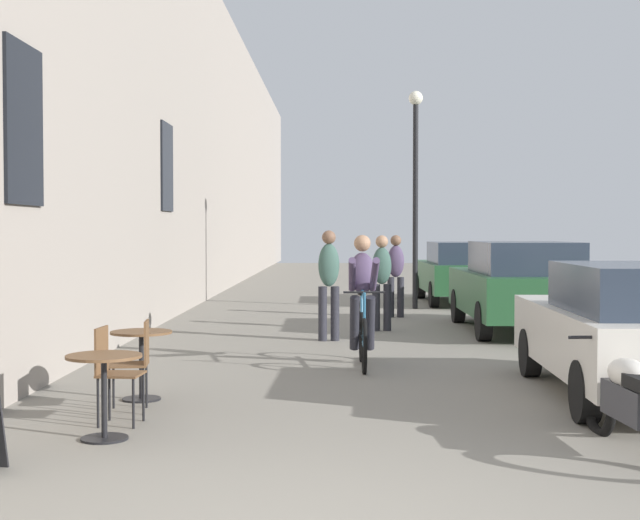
{
  "coord_description": "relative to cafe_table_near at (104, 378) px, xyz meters",
  "views": [
    {
      "loc": [
        0.11,
        -5.05,
        1.77
      ],
      "look_at": [
        -0.32,
        17.25,
        1.04
      ],
      "focal_mm": 50.86,
      "sensor_mm": 36.0,
      "label": 1
    }
  ],
  "objects": [
    {
      "name": "building_facade_left",
      "position": [
        -1.59,
        11.48,
        3.68
      ],
      "size": [
        0.54,
        68.0,
        8.39
      ],
      "color": "gray",
      "rests_on": "ground_plane"
    },
    {
      "name": "cafe_table_near",
      "position": [
        0.0,
        0.0,
        0.0
      ],
      "size": [
        0.64,
        0.64,
        0.72
      ],
      "color": "black",
      "rests_on": "ground_plane"
    },
    {
      "name": "cafe_chair_near_toward_street",
      "position": [
        -0.08,
        0.6,
        -0.0
      ],
      "size": [
        0.4,
        0.4,
        0.89
      ],
      "color": "black",
      "rests_on": "ground_plane"
    },
    {
      "name": "cafe_table_mid",
      "position": [
        -0.07,
        1.79,
        0.0
      ],
      "size": [
        0.64,
        0.64,
        0.72
      ],
      "color": "black",
      "rests_on": "ground_plane"
    },
    {
      "name": "cafe_chair_mid_toward_street",
      "position": [
        0.0,
        1.2,
        -0.0
      ],
      "size": [
        0.42,
        0.42,
        0.89
      ],
      "color": "black",
      "rests_on": "ground_plane"
    },
    {
      "name": "cyclist_on_bicycle",
      "position": [
        2.3,
        4.26,
        0.29
      ],
      "size": [
        0.52,
        1.76,
        1.74
      ],
      "color": "black",
      "rests_on": "ground_plane"
    },
    {
      "name": "pedestrian_near",
      "position": [
        1.83,
        6.89,
        0.48
      ],
      "size": [
        0.37,
        0.29,
        1.77
      ],
      "color": "#26262D",
      "rests_on": "ground_plane"
    },
    {
      "name": "pedestrian_mid",
      "position": [
        2.75,
        8.35,
        0.43
      ],
      "size": [
        0.37,
        0.28,
        1.68
      ],
      "color": "#26262D",
      "rests_on": "ground_plane"
    },
    {
      "name": "pedestrian_far",
      "position": [
        3.16,
        10.84,
        0.42
      ],
      "size": [
        0.35,
        0.26,
        1.67
      ],
      "color": "#26262D",
      "rests_on": "ground_plane"
    },
    {
      "name": "street_lamp",
      "position": [
        3.73,
        12.9,
        2.59
      ],
      "size": [
        0.32,
        0.32,
        4.9
      ],
      "color": "black",
      "rests_on": "ground_plane"
    },
    {
      "name": "parked_car_nearest",
      "position": [
        5.03,
        1.93,
        0.22
      ],
      "size": [
        1.77,
        4.05,
        1.43
      ],
      "color": "beige",
      "rests_on": "ground_plane"
    },
    {
      "name": "parked_car_second",
      "position": [
        5.13,
        8.24,
        0.3
      ],
      "size": [
        1.89,
        4.44,
        1.58
      ],
      "color": "#23512D",
      "rests_on": "ground_plane"
    },
    {
      "name": "parked_car_third",
      "position": [
        4.95,
        14.45,
        0.25
      ],
      "size": [
        1.83,
        4.22,
        1.49
      ],
      "color": "#23512D",
      "rests_on": "ground_plane"
    },
    {
      "name": "parked_motorcycle",
      "position": [
        4.32,
        -0.4,
        -0.12
      ],
      "size": [
        0.62,
        2.15,
        0.92
      ],
      "color": "black",
      "rests_on": "ground_plane"
    }
  ]
}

